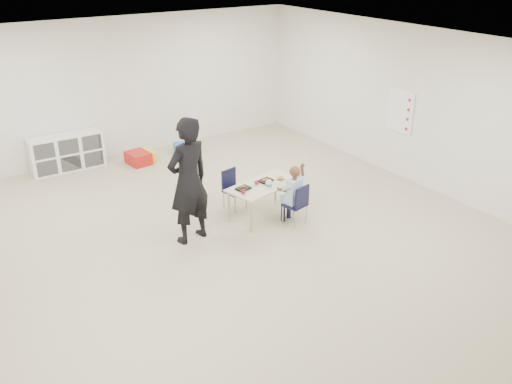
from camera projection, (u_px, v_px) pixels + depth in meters
room at (231, 155)px, 7.46m from camera, size 9.00×9.02×2.80m
table at (264, 200)px, 8.75m from camera, size 1.32×0.86×0.56m
chair_near at (295, 204)px, 8.50m from camera, size 0.38×0.37×0.67m
chair_far at (235, 190)px, 8.97m from camera, size 0.38×0.37×0.67m
child at (295, 193)px, 8.42m from camera, size 0.53×0.53×1.06m
lunch_tray_near at (266, 181)px, 8.73m from camera, size 0.25×0.20×0.03m
lunch_tray_far at (243, 188)px, 8.45m from camera, size 0.25×0.20×0.03m
milk_carton at (269, 184)px, 8.53m from camera, size 0.08×0.08×0.10m
bread_roll at (281, 178)px, 8.78m from camera, size 0.09×0.09×0.07m
apple_near at (256, 183)px, 8.60m from camera, size 0.07×0.07×0.07m
apple_far at (243, 192)px, 8.28m from camera, size 0.07×0.07×0.07m
cubby_shelf at (67, 152)px, 10.55m from camera, size 1.40×0.40×0.70m
rules_poster at (400, 111)px, 9.96m from camera, size 0.02×0.60×0.80m
adult at (188, 181)px, 7.77m from camera, size 0.78×0.59×1.90m
bin_red at (138, 158)px, 10.91m from camera, size 0.44×0.54×0.24m
bin_yellow at (146, 156)px, 11.10m from camera, size 0.35×0.43×0.20m
bin_blue at (182, 149)px, 11.47m from camera, size 0.40×0.47×0.20m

